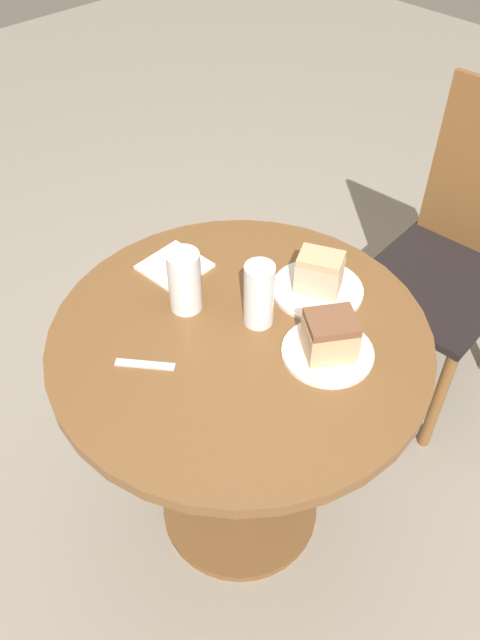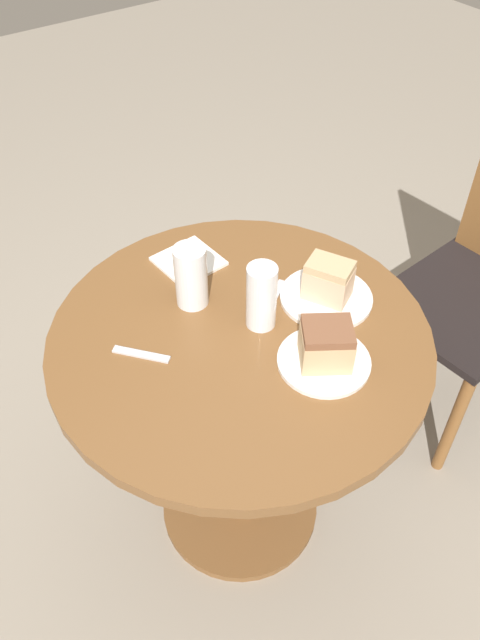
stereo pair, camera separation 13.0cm
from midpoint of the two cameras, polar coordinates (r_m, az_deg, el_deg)
The scene contains 11 objects.
ground_plane at distance 1.94m, azimuth 2.01°, elevation -16.78°, with size 8.00×8.00×0.00m, color gray.
table at distance 1.48m, azimuth 2.54°, elevation -6.59°, with size 0.83×0.83×0.74m.
plate_near at distance 1.43m, azimuth 10.48°, elevation 1.92°, with size 0.21×0.21×0.01m.
plate_far at distance 1.29m, azimuth 10.55°, elevation -3.87°, with size 0.19×0.19×0.01m.
cake_slice_near at distance 1.39m, azimuth 10.75°, elevation 3.48°, with size 0.12×0.11×0.09m.
cake_slice_far at distance 1.25m, azimuth 10.85°, elevation -2.35°, with size 0.13×0.13×0.09m.
glass_lemonade at distance 1.36m, azimuth -1.75°, elevation 3.65°, with size 0.07×0.07×0.15m.
glass_water at distance 1.31m, azimuth 4.68°, elevation 1.90°, with size 0.06×0.06×0.15m.
napkin_stack at distance 1.50m, azimuth -2.25°, elevation 5.29°, with size 0.15×0.15×0.01m.
fork at distance 1.40m, azimuth 5.36°, elevation 1.25°, with size 0.11×0.16×0.00m.
spoon at distance 1.29m, azimuth -6.18°, elevation -3.29°, with size 0.11×0.09×0.00m.
Camera 2 is at (0.75, -0.54, 1.70)m, focal length 35.00 mm.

